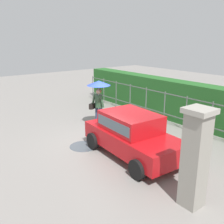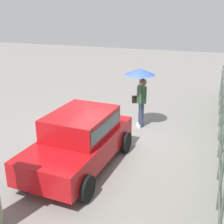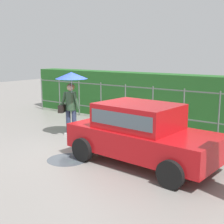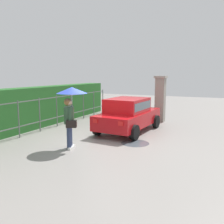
{
  "view_description": "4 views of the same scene",
  "coord_description": "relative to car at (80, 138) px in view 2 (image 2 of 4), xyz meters",
  "views": [
    {
      "loc": [
        7.63,
        -5.58,
        3.89
      ],
      "look_at": [
        0.2,
        0.15,
        1.13
      ],
      "focal_mm": 40.92,
      "sensor_mm": 36.0,
      "label": 1
    },
    {
      "loc": [
        8.13,
        2.94,
        4.12
      ],
      "look_at": [
        -0.23,
        0.05,
        0.88
      ],
      "focal_mm": 47.73,
      "sensor_mm": 36.0,
      "label": 2
    },
    {
      "loc": [
        5.51,
        -6.5,
        2.69
      ],
      "look_at": [
        0.36,
        0.45,
        1.04
      ],
      "focal_mm": 49.92,
      "sensor_mm": 36.0,
      "label": 3
    },
    {
      "loc": [
        -8.28,
        -4.1,
        2.53
      ],
      "look_at": [
        0.49,
        0.05,
        1.03
      ],
      "focal_mm": 39.79,
      "sensor_mm": 36.0,
      "label": 4
    }
  ],
  "objects": [
    {
      "name": "fence_section",
      "position": [
        -1.65,
        3.51,
        0.02
      ],
      "size": [
        12.09,
        0.05,
        1.5
      ],
      "color": "#59605B",
      "rests_on": "ground"
    },
    {
      "name": "pedestrian",
      "position": [
        -3.14,
        0.82,
        0.76
      ],
      "size": [
        1.02,
        1.02,
        2.09
      ],
      "rotation": [
        0.0,
        0.0,
        -1.15
      ],
      "color": "#2D3856",
      "rests_on": "ground"
    },
    {
      "name": "car",
      "position": [
        0.0,
        0.0,
        0.0
      ],
      "size": [
        3.82,
        2.05,
        1.48
      ],
      "rotation": [
        0.0,
        0.0,
        -0.06
      ],
      "color": "#B71116",
      "rests_on": "ground"
    },
    {
      "name": "ground_plane",
      "position": [
        -1.7,
        0.17,
        -0.8
      ],
      "size": [
        40.0,
        40.0,
        0.0
      ],
      "primitive_type": "plane",
      "color": "gray"
    },
    {
      "name": "puddle_near",
      "position": [
        -1.63,
        -0.93,
        -0.8
      ],
      "size": [
        1.03,
        1.03,
        0.0
      ],
      "primitive_type": "cylinder",
      "color": "#4C545B",
      "rests_on": "ground"
    }
  ]
}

